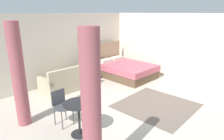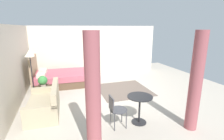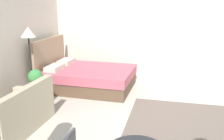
% 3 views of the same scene
% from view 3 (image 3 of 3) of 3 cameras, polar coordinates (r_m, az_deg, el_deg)
% --- Properties ---
extents(ground_plane, '(8.93, 9.58, 0.02)m').
position_cam_3_polar(ground_plane, '(4.98, 9.53, -11.98)').
color(ground_plane, '#B2A899').
extents(wall_right, '(0.12, 6.58, 2.52)m').
position_cam_3_polar(wall_right, '(7.46, 11.67, 7.32)').
color(wall_right, beige).
rests_on(wall_right, ground).
extents(area_rug, '(1.96, 1.96, 0.01)m').
position_cam_3_polar(area_rug, '(5.18, 14.82, -10.98)').
color(area_rug, '#66564C').
rests_on(area_rug, ground).
extents(bed, '(1.71, 2.32, 1.29)m').
position_cam_3_polar(bed, '(6.78, -5.73, -1.54)').
color(bed, brown).
rests_on(bed, ground).
extents(couch, '(1.58, 0.89, 0.85)m').
position_cam_3_polar(couch, '(4.89, -21.02, -9.62)').
color(couch, tan).
rests_on(couch, ground).
extents(nightstand, '(0.48, 0.35, 0.48)m').
position_cam_3_polar(nightstand, '(5.81, -16.13, -5.63)').
color(nightstand, '#473323').
rests_on(nightstand, ground).
extents(potted_plant, '(0.31, 0.31, 0.39)m').
position_cam_3_polar(potted_plant, '(5.57, -16.76, -1.59)').
color(potted_plant, tan).
rests_on(potted_plant, nightstand).
extents(vase, '(0.11, 0.11, 0.21)m').
position_cam_3_polar(vase, '(5.80, -15.83, -2.02)').
color(vase, silver).
rests_on(vase, nightstand).
extents(floor_lamp, '(0.33, 0.33, 1.69)m').
position_cam_3_polar(floor_lamp, '(6.00, -18.20, 6.79)').
color(floor_lamp, black).
rests_on(floor_lamp, ground).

